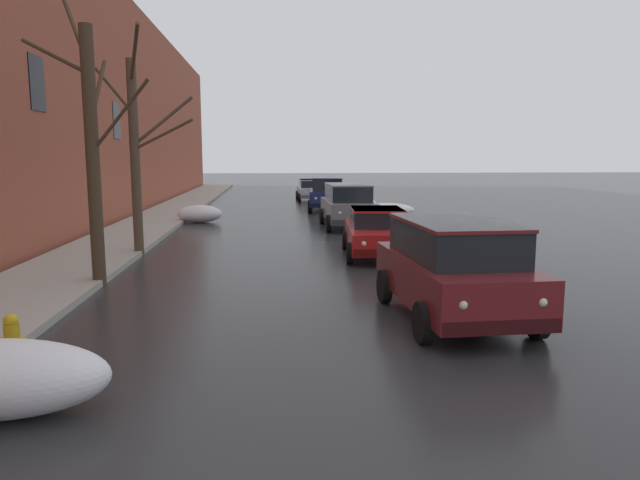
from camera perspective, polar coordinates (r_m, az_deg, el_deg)
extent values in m
cube|color=#A8A399|center=(19.74, -20.22, -0.63)|extent=(2.73, 80.00, 0.15)
cube|color=#9E4C38|center=(20.25, -26.25, 14.24)|extent=(0.60, 80.00, 10.71)
cube|color=black|center=(27.58, -19.54, 11.07)|extent=(0.08, 1.10, 1.60)
cube|color=black|center=(19.35, -26.28, 13.75)|extent=(0.08, 1.10, 1.60)
ellipsoid|color=white|center=(28.32, 6.58, 2.96)|extent=(2.76, 1.29, 0.70)
ellipsoid|color=white|center=(28.34, 8.16, 2.80)|extent=(0.68, 0.56, 0.56)
ellipsoid|color=white|center=(31.58, 4.35, 3.32)|extent=(2.15, 0.93, 0.45)
ellipsoid|color=white|center=(31.56, 5.02, 3.45)|extent=(0.73, 0.61, 0.61)
ellipsoid|color=white|center=(26.40, -11.81, 2.55)|extent=(1.98, 1.20, 0.79)
ellipsoid|color=white|center=(26.53, -11.83, 2.40)|extent=(0.75, 0.63, 0.63)
ellipsoid|color=white|center=(13.43, 17.21, -3.78)|extent=(2.46, 1.10, 0.49)
ellipsoid|color=white|center=(13.21, 14.99, -3.64)|extent=(0.72, 0.60, 0.60)
cylinder|color=#423323|center=(14.01, -21.57, 7.49)|extent=(0.30, 0.30, 5.82)
cylinder|color=#423323|center=(14.46, -24.74, 16.16)|extent=(1.45, 0.25, 0.80)
cylinder|color=#423323|center=(15.06, -21.12, 13.62)|extent=(0.27, 2.06, 1.72)
cylinder|color=#423323|center=(15.10, -23.05, 18.56)|extent=(1.01, 1.57, 1.70)
cylinder|color=#423323|center=(13.61, -19.23, 11.48)|extent=(1.47, 0.59, 1.59)
cylinder|color=#4C3D2D|center=(17.94, -17.84, 7.62)|extent=(0.28, 0.28, 5.75)
cylinder|color=#4C3D2D|center=(17.79, -15.26, 11.31)|extent=(1.77, 0.11, 1.45)
cylinder|color=#4C3D2D|center=(17.01, -17.91, 17.13)|extent=(0.83, 2.27, 1.22)
cylinder|color=#4C3D2D|center=(17.66, -19.64, 13.67)|extent=(0.82, 1.05, 1.19)
cylinder|color=#4C3D2D|center=(17.43, -15.28, 10.04)|extent=(1.86, 0.80, 0.89)
cube|color=maroon|center=(10.82, 13.03, -3.80)|extent=(2.07, 4.28, 0.80)
cube|color=black|center=(10.74, 13.08, 0.11)|extent=(1.75, 3.01, 0.68)
cube|color=maroon|center=(10.70, 13.14, 1.76)|extent=(1.79, 3.07, 0.06)
cube|color=black|center=(9.06, 17.49, -8.18)|extent=(1.86, 0.20, 0.22)
cube|color=black|center=(12.78, 9.82, -3.13)|extent=(1.86, 0.20, 0.22)
cylinder|color=black|center=(10.15, 20.69, -7.26)|extent=(0.21, 0.69, 0.68)
cylinder|color=black|center=(9.42, 10.14, -8.04)|extent=(0.21, 0.69, 0.68)
cylinder|color=black|center=(12.44, 15.08, -4.18)|extent=(0.21, 0.69, 0.68)
cylinder|color=black|center=(11.85, 6.38, -4.56)|extent=(0.21, 0.69, 0.68)
sphere|color=silver|center=(9.21, 21.16, -5.77)|extent=(0.14, 0.14, 0.14)
sphere|color=silver|center=(8.70, 13.97, -6.26)|extent=(0.14, 0.14, 0.14)
cube|color=red|center=(17.24, 5.67, 0.38)|extent=(2.03, 4.14, 0.60)
cube|color=black|center=(17.37, 5.62, 2.30)|extent=(1.64, 2.20, 0.52)
cube|color=red|center=(17.35, 5.63, 3.05)|extent=(1.68, 2.24, 0.06)
cube|color=#520B0B|center=(15.34, 6.42, -1.30)|extent=(1.69, 0.25, 0.22)
cube|color=#520B0B|center=(19.20, 5.05, 0.65)|extent=(1.69, 0.25, 0.22)
cylinder|color=black|center=(16.19, 9.22, -1.29)|extent=(0.23, 0.61, 0.60)
cylinder|color=black|center=(15.99, 2.97, -1.31)|extent=(0.23, 0.61, 0.60)
cylinder|color=black|center=(18.62, 7.95, -0.01)|extent=(0.23, 0.61, 0.60)
cylinder|color=black|center=(18.45, 2.53, -0.01)|extent=(0.23, 0.61, 0.60)
sphere|color=silver|center=(15.35, 8.52, -0.36)|extent=(0.14, 0.14, 0.14)
sphere|color=silver|center=(15.22, 4.35, -0.36)|extent=(0.14, 0.14, 0.14)
cube|color=slate|center=(24.02, 2.76, 2.99)|extent=(1.90, 4.32, 0.80)
cube|color=black|center=(24.01, 2.76, 4.75)|extent=(1.63, 3.02, 0.68)
cube|color=slate|center=(23.99, 2.77, 5.49)|extent=(1.66, 3.08, 0.06)
cube|color=#303032|center=(21.98, 3.52, 1.75)|extent=(1.83, 0.13, 0.22)
cube|color=#303032|center=(26.12, 2.12, 2.80)|extent=(1.83, 0.13, 0.22)
cylinder|color=black|center=(22.91, 5.58, 1.69)|extent=(0.18, 0.68, 0.68)
cylinder|color=black|center=(22.63, 0.83, 1.65)|extent=(0.18, 0.68, 0.68)
cylinder|color=black|center=(25.52, 4.46, 2.38)|extent=(0.18, 0.68, 0.68)
cylinder|color=black|center=(25.27, 0.19, 2.35)|extent=(0.18, 0.68, 0.68)
sphere|color=silver|center=(22.02, 5.10, 2.68)|extent=(0.14, 0.14, 0.14)
sphere|color=silver|center=(21.83, 1.96, 2.66)|extent=(0.14, 0.14, 0.14)
cube|color=navy|center=(31.52, 0.72, 4.27)|extent=(2.20, 4.39, 0.80)
cube|color=black|center=(31.52, 0.72, 5.61)|extent=(1.82, 3.10, 0.68)
cube|color=navy|center=(31.50, 0.72, 6.18)|extent=(1.87, 3.17, 0.06)
cube|color=black|center=(29.48, 0.72, 3.44)|extent=(1.77, 0.29, 0.22)
cube|color=black|center=(33.60, 0.71, 4.04)|extent=(1.77, 0.29, 0.22)
cylinder|color=black|center=(30.25, 2.46, 3.33)|extent=(0.24, 0.69, 0.68)
cylinder|color=black|center=(30.25, -1.03, 3.33)|extent=(0.24, 0.69, 0.68)
cylinder|color=black|center=(32.87, 2.32, 3.73)|extent=(0.24, 0.69, 0.68)
cylinder|color=black|center=(32.87, -0.89, 3.73)|extent=(0.24, 0.69, 0.68)
sphere|color=silver|center=(29.42, 1.86, 4.13)|extent=(0.14, 0.14, 0.14)
sphere|color=silver|center=(29.42, -0.42, 4.13)|extent=(0.14, 0.14, 0.14)
cube|color=#B7B7BC|center=(38.45, -0.80, 4.79)|extent=(1.84, 4.27, 0.60)
cube|color=black|center=(38.63, -0.83, 5.64)|extent=(1.56, 2.23, 0.52)
cube|color=#B7B7BC|center=(38.62, -0.83, 5.98)|extent=(1.60, 2.27, 0.06)
cube|color=#525254|center=(36.40, -0.53, 4.31)|extent=(1.75, 0.14, 0.22)
cube|color=#525254|center=(40.53, -1.04, 4.72)|extent=(1.75, 0.14, 0.22)
cylinder|color=black|center=(37.25, 0.77, 4.21)|extent=(0.19, 0.60, 0.60)
cylinder|color=black|center=(37.10, -2.04, 4.19)|extent=(0.19, 0.60, 0.60)
cylinder|color=black|center=(39.87, 0.36, 4.49)|extent=(0.19, 0.60, 0.60)
cylinder|color=black|center=(39.72, -2.28, 4.46)|extent=(0.19, 0.60, 0.60)
sphere|color=silver|center=(36.41, 0.39, 4.72)|extent=(0.14, 0.14, 0.14)
sphere|color=silver|center=(36.31, -1.44, 4.71)|extent=(0.14, 0.14, 0.14)
cylinder|color=gold|center=(9.64, -28.14, -8.94)|extent=(0.22, 0.22, 0.55)
sphere|color=gold|center=(9.55, -28.28, -7.04)|extent=(0.21, 0.21, 0.21)
cylinder|color=gold|center=(9.70, -29.03, -8.74)|extent=(0.10, 0.09, 0.09)
cylinder|color=gold|center=(9.57, -27.26, -8.83)|extent=(0.10, 0.09, 0.09)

